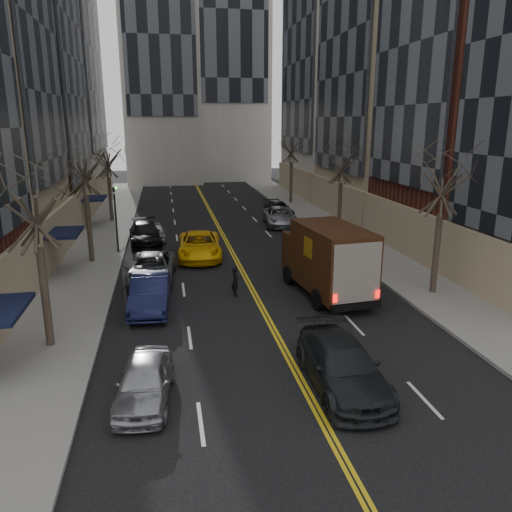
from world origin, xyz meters
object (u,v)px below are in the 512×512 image
at_px(pedestrian, 235,281).
at_px(ups_truck, 327,260).
at_px(taxi, 200,245).
at_px(observer_sedan, 342,366).

bearing_deg(pedestrian, ups_truck, -100.19).
bearing_deg(ups_truck, taxi, 118.68).
distance_m(ups_truck, taxi, 10.07).
bearing_deg(pedestrian, observer_sedan, -168.10).
relative_size(observer_sedan, pedestrian, 3.51).
distance_m(taxi, pedestrian, 7.62).
height_order(taxi, pedestrian, taxi).
relative_size(ups_truck, pedestrian, 4.53).
relative_size(ups_truck, taxi, 1.19).
xyz_separation_m(observer_sedan, pedestrian, (-2.18, 9.37, -0.01)).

